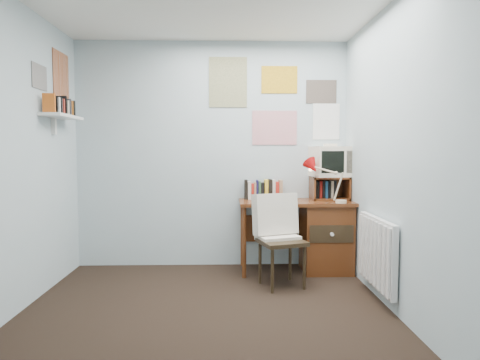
% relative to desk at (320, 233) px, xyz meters
% --- Properties ---
extents(ground, '(3.50, 3.50, 0.00)m').
position_rel_desk_xyz_m(ground, '(-1.17, -1.48, -0.41)').
color(ground, black).
rests_on(ground, ground).
extents(back_wall, '(3.00, 0.02, 2.50)m').
position_rel_desk_xyz_m(back_wall, '(-1.17, 0.27, 0.84)').
color(back_wall, '#B1C4CB').
rests_on(back_wall, ground).
extents(right_wall, '(0.02, 3.50, 2.50)m').
position_rel_desk_xyz_m(right_wall, '(0.33, -1.48, 0.84)').
color(right_wall, '#B1C4CB').
rests_on(right_wall, ground).
extents(desk, '(1.20, 0.55, 0.76)m').
position_rel_desk_xyz_m(desk, '(0.00, 0.00, 0.00)').
color(desk, '#5E2E15').
rests_on(desk, ground).
extents(desk_chair, '(0.54, 0.53, 0.86)m').
position_rel_desk_xyz_m(desk_chair, '(-0.48, -0.53, 0.02)').
color(desk_chair, black).
rests_on(desk_chair, ground).
extents(desk_lamp, '(0.32, 0.28, 0.41)m').
position_rel_desk_xyz_m(desk_lamp, '(0.16, -0.21, 0.56)').
color(desk_lamp, '#AD0B0C').
rests_on(desk_lamp, desk).
extents(tv_riser, '(0.40, 0.30, 0.25)m').
position_rel_desk_xyz_m(tv_riser, '(0.12, 0.11, 0.48)').
color(tv_riser, '#5E2E15').
rests_on(tv_riser, desk).
extents(crt_tv, '(0.43, 0.41, 0.36)m').
position_rel_desk_xyz_m(crt_tv, '(0.13, 0.13, 0.79)').
color(crt_tv, '#EEE1C7').
rests_on(crt_tv, tv_riser).
extents(book_row, '(0.60, 0.14, 0.22)m').
position_rel_desk_xyz_m(book_row, '(-0.51, 0.18, 0.46)').
color(book_row, '#5E2E15').
rests_on(book_row, desk).
extents(radiator, '(0.09, 0.80, 0.60)m').
position_rel_desk_xyz_m(radiator, '(0.29, -0.93, 0.01)').
color(radiator, white).
rests_on(radiator, right_wall).
extents(wall_shelf, '(0.20, 0.62, 0.24)m').
position_rel_desk_xyz_m(wall_shelf, '(-2.57, -0.38, 1.21)').
color(wall_shelf, white).
rests_on(wall_shelf, left_wall).
extents(posters_back, '(1.20, 0.01, 0.90)m').
position_rel_desk_xyz_m(posters_back, '(-0.47, 0.26, 1.44)').
color(posters_back, white).
rests_on(posters_back, back_wall).
extents(posters_left, '(0.01, 0.70, 0.60)m').
position_rel_desk_xyz_m(posters_left, '(-2.67, -0.38, 1.59)').
color(posters_left, white).
rests_on(posters_left, left_wall).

